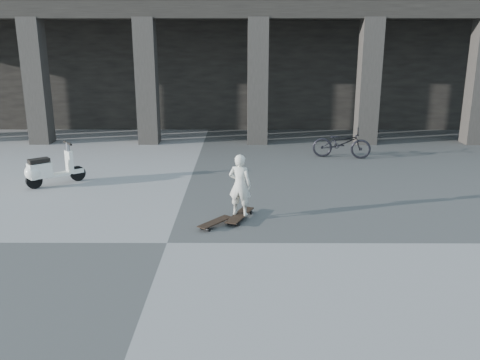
{
  "coord_description": "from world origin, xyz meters",
  "views": [
    {
      "loc": [
        1.29,
        -8.08,
        3.41
      ],
      "look_at": [
        1.25,
        1.68,
        0.65
      ],
      "focal_mm": 38.0,
      "sensor_mm": 36.0,
      "label": 1
    }
  ],
  "objects_px": {
    "longboard": "(240,215)",
    "child": "(240,185)",
    "skateboard_spare": "(215,222)",
    "bicycle": "(342,143)",
    "scooter": "(45,170)"
  },
  "relations": [
    {
      "from": "longboard",
      "to": "skateboard_spare",
      "type": "bearing_deg",
      "value": 149.45
    },
    {
      "from": "skateboard_spare",
      "to": "bicycle",
      "type": "bearing_deg",
      "value": 6.28
    },
    {
      "from": "child",
      "to": "scooter",
      "type": "distance_m",
      "value": 5.1
    },
    {
      "from": "longboard",
      "to": "child",
      "type": "height_order",
      "value": "child"
    },
    {
      "from": "longboard",
      "to": "skateboard_spare",
      "type": "xyz_separation_m",
      "value": [
        -0.46,
        -0.37,
        -0.01
      ]
    },
    {
      "from": "child",
      "to": "skateboard_spare",
      "type": "bearing_deg",
      "value": 56.33
    },
    {
      "from": "bicycle",
      "to": "scooter",
      "type": "bearing_deg",
      "value": 122.93
    },
    {
      "from": "longboard",
      "to": "skateboard_spare",
      "type": "distance_m",
      "value": 0.59
    },
    {
      "from": "scooter",
      "to": "bicycle",
      "type": "height_order",
      "value": "scooter"
    },
    {
      "from": "scooter",
      "to": "skateboard_spare",
      "type": "bearing_deg",
      "value": -71.34
    },
    {
      "from": "longboard",
      "to": "scooter",
      "type": "xyz_separation_m",
      "value": [
        -4.58,
        2.23,
        0.31
      ]
    },
    {
      "from": "longboard",
      "to": "bicycle",
      "type": "distance_m",
      "value": 5.99
    },
    {
      "from": "longboard",
      "to": "bicycle",
      "type": "xyz_separation_m",
      "value": [
        2.93,
        5.22,
        0.36
      ]
    },
    {
      "from": "child",
      "to": "bicycle",
      "type": "bearing_deg",
      "value": -101.6
    },
    {
      "from": "skateboard_spare",
      "to": "bicycle",
      "type": "xyz_separation_m",
      "value": [
        3.39,
        5.58,
        0.36
      ]
    }
  ]
}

